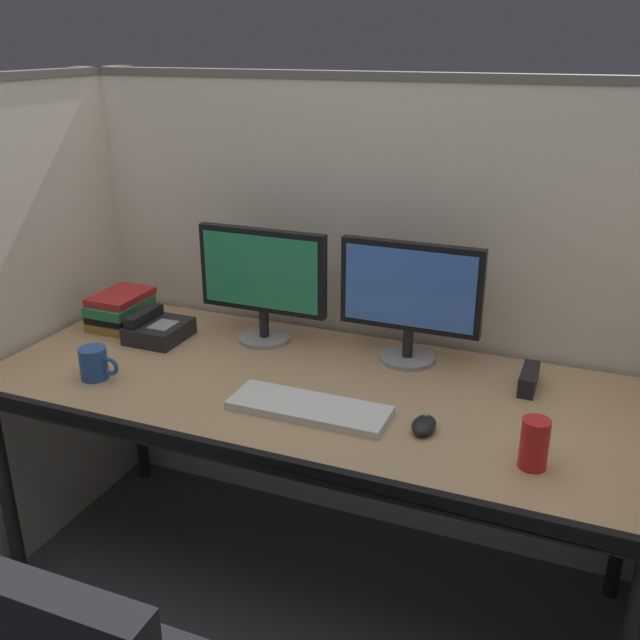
% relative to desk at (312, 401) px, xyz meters
% --- Properties ---
extents(cubicle_partition_rear, '(2.21, 0.06, 1.57)m').
position_rel_desk_xyz_m(cubicle_partition_rear, '(0.00, 0.46, 0.10)').
color(cubicle_partition_rear, beige).
rests_on(cubicle_partition_rear, ground).
extents(cubicle_partition_left, '(0.06, 1.41, 1.57)m').
position_rel_desk_xyz_m(cubicle_partition_left, '(-0.99, -0.09, 0.10)').
color(cubicle_partition_left, beige).
rests_on(cubicle_partition_left, ground).
extents(desk, '(1.90, 0.80, 0.74)m').
position_rel_desk_xyz_m(desk, '(0.00, 0.00, 0.00)').
color(desk, tan).
rests_on(desk, ground).
extents(monitor_left, '(0.43, 0.17, 0.37)m').
position_rel_desk_xyz_m(monitor_left, '(-0.27, 0.25, 0.27)').
color(monitor_left, gray).
rests_on(monitor_left, desk).
extents(monitor_right, '(0.43, 0.17, 0.37)m').
position_rel_desk_xyz_m(monitor_right, '(0.20, 0.27, 0.27)').
color(monitor_right, gray).
rests_on(monitor_right, desk).
extents(keyboard_main, '(0.43, 0.15, 0.02)m').
position_rel_desk_xyz_m(keyboard_main, '(0.05, -0.14, 0.06)').
color(keyboard_main, silver).
rests_on(keyboard_main, desk).
extents(computer_mouse, '(0.06, 0.10, 0.04)m').
position_rel_desk_xyz_m(computer_mouse, '(0.36, -0.13, 0.07)').
color(computer_mouse, black).
rests_on(computer_mouse, desk).
extents(book_stack, '(0.16, 0.22, 0.11)m').
position_rel_desk_xyz_m(book_stack, '(-0.79, 0.19, 0.11)').
color(book_stack, olive).
rests_on(book_stack, desk).
extents(red_stapler, '(0.04, 0.15, 0.06)m').
position_rel_desk_xyz_m(red_stapler, '(0.57, 0.22, 0.08)').
color(red_stapler, black).
rests_on(red_stapler, desk).
extents(desk_phone, '(0.17, 0.19, 0.09)m').
position_rel_desk_xyz_m(desk_phone, '(-0.60, 0.13, 0.08)').
color(desk_phone, black).
rests_on(desk_phone, desk).
extents(coffee_mug, '(0.13, 0.08, 0.09)m').
position_rel_desk_xyz_m(coffee_mug, '(-0.60, -0.19, 0.10)').
color(coffee_mug, '#264C8C').
rests_on(coffee_mug, desk).
extents(soda_can, '(0.07, 0.07, 0.12)m').
position_rel_desk_xyz_m(soda_can, '(0.63, -0.19, 0.11)').
color(soda_can, red).
rests_on(soda_can, desk).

